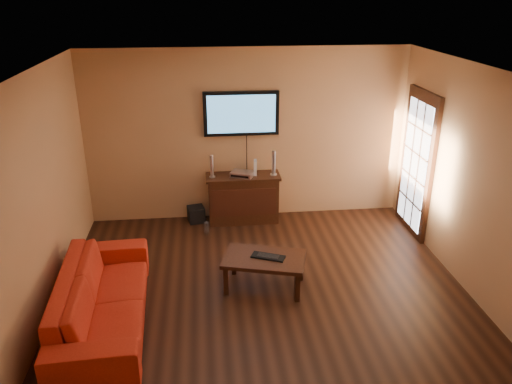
{
  "coord_description": "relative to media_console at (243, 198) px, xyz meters",
  "views": [
    {
      "loc": [
        -0.68,
        -5.0,
        3.52
      ],
      "look_at": [
        -0.05,
        0.8,
        1.1
      ],
      "focal_mm": 35.0,
      "sensor_mm": 36.0,
      "label": 1
    }
  ],
  "objects": [
    {
      "name": "ground_plane",
      "position": [
        0.09,
        -2.27,
        -0.39
      ],
      "size": [
        5.0,
        5.0,
        0.0
      ],
      "primitive_type": "plane",
      "color": "black",
      "rests_on": "ground"
    },
    {
      "name": "room_walls",
      "position": [
        0.09,
        -1.65,
        1.3
      ],
      "size": [
        5.0,
        5.0,
        5.0
      ],
      "color": "tan",
      "rests_on": "ground"
    },
    {
      "name": "french_door",
      "position": [
        2.55,
        -0.57,
        0.66
      ],
      "size": [
        0.07,
        1.02,
        2.22
      ],
      "color": "black",
      "rests_on": "ground"
    },
    {
      "name": "media_console",
      "position": [
        0.0,
        0.0,
        0.0
      ],
      "size": [
        1.16,
        0.44,
        0.78
      ],
      "color": "black",
      "rests_on": "ground"
    },
    {
      "name": "television",
      "position": [
        -0.0,
        0.18,
        1.33
      ],
      "size": [
        1.16,
        0.08,
        0.68
      ],
      "color": "black",
      "rests_on": "ground"
    },
    {
      "name": "coffee_table",
      "position": [
        0.1,
        -1.95,
        -0.02
      ],
      "size": [
        1.12,
        0.84,
        0.42
      ],
      "color": "black",
      "rests_on": "ground"
    },
    {
      "name": "sofa",
      "position": [
        -1.76,
        -2.5,
        0.05
      ],
      "size": [
        0.79,
        2.3,
        0.89
      ],
      "primitive_type": "imported",
      "rotation": [
        0.0,
        0.0,
        1.63
      ],
      "color": "red",
      "rests_on": "ground"
    },
    {
      "name": "speaker_left",
      "position": [
        -0.48,
        -0.02,
        0.55
      ],
      "size": [
        0.1,
        0.1,
        0.36
      ],
      "color": "silver",
      "rests_on": "media_console"
    },
    {
      "name": "speaker_right",
      "position": [
        0.48,
        -0.02,
        0.56
      ],
      "size": [
        0.11,
        0.11,
        0.39
      ],
      "color": "silver",
      "rests_on": "media_console"
    },
    {
      "name": "av_receiver",
      "position": [
        -0.01,
        -0.03,
        0.42
      ],
      "size": [
        0.4,
        0.35,
        0.08
      ],
      "primitive_type": "cube",
      "rotation": [
        0.0,
        0.0,
        -0.42
      ],
      "color": "silver",
      "rests_on": "media_console"
    },
    {
      "name": "game_console",
      "position": [
        0.2,
        0.03,
        0.5
      ],
      "size": [
        0.06,
        0.17,
        0.23
      ],
      "primitive_type": "cube",
      "rotation": [
        0.0,
        0.0,
        -0.1
      ],
      "color": "white",
      "rests_on": "media_console"
    },
    {
      "name": "subwoofer",
      "position": [
        -0.76,
        0.05,
        -0.27
      ],
      "size": [
        0.3,
        0.3,
        0.25
      ],
      "primitive_type": "cube",
      "rotation": [
        0.0,
        0.0,
        0.22
      ],
      "color": "black",
      "rests_on": "ground"
    },
    {
      "name": "bottle",
      "position": [
        -0.6,
        -0.42,
        -0.29
      ],
      "size": [
        0.07,
        0.07,
        0.22
      ],
      "color": "white",
      "rests_on": "ground"
    },
    {
      "name": "keyboard",
      "position": [
        0.14,
        -1.96,
        0.04
      ],
      "size": [
        0.44,
        0.31,
        0.02
      ],
      "color": "black",
      "rests_on": "coffee_table"
    }
  ]
}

